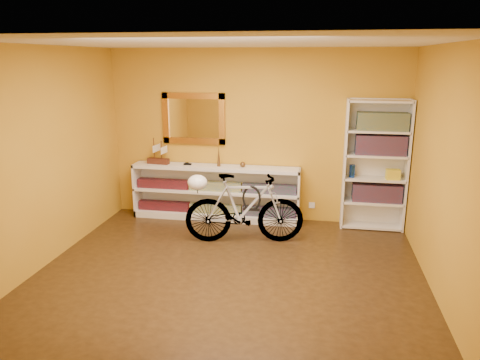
% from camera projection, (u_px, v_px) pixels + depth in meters
% --- Properties ---
extents(floor, '(4.50, 4.00, 0.01)m').
position_uv_depth(floor, '(230.00, 273.00, 5.36)').
color(floor, black).
rests_on(floor, ground).
extents(ceiling, '(4.50, 4.00, 0.01)m').
position_uv_depth(ceiling, '(228.00, 42.00, 4.68)').
color(ceiling, silver).
rests_on(ceiling, ground).
extents(back_wall, '(4.50, 0.01, 2.60)m').
position_uv_depth(back_wall, '(255.00, 136.00, 6.93)').
color(back_wall, '#B47F1B').
rests_on(back_wall, ground).
extents(left_wall, '(0.01, 4.00, 2.60)m').
position_uv_depth(left_wall, '(43.00, 158.00, 5.40)').
color(left_wall, '#B47F1B').
rests_on(left_wall, ground).
extents(right_wall, '(0.01, 4.00, 2.60)m').
position_uv_depth(right_wall, '(445.00, 174.00, 4.64)').
color(right_wall, '#B47F1B').
rests_on(right_wall, ground).
extents(gilt_mirror, '(0.98, 0.06, 0.78)m').
position_uv_depth(gilt_mirror, '(194.00, 119.00, 6.99)').
color(gilt_mirror, '#9C621C').
rests_on(gilt_mirror, back_wall).
extents(wall_socket, '(0.09, 0.02, 0.09)m').
position_uv_depth(wall_socket, '(312.00, 205.00, 7.03)').
color(wall_socket, silver).
rests_on(wall_socket, back_wall).
extents(console_unit, '(2.60, 0.35, 0.85)m').
position_uv_depth(console_unit, '(216.00, 193.00, 7.07)').
color(console_unit, silver).
rests_on(console_unit, floor).
extents(cd_row_lower, '(2.50, 0.13, 0.14)m').
position_uv_depth(cd_row_lower, '(216.00, 209.00, 7.12)').
color(cd_row_lower, black).
rests_on(cd_row_lower, console_unit).
extents(cd_row_upper, '(2.50, 0.13, 0.14)m').
position_uv_depth(cd_row_upper, '(215.00, 186.00, 7.02)').
color(cd_row_upper, navy).
rests_on(cd_row_upper, console_unit).
extents(model_ship, '(0.36, 0.17, 0.41)m').
position_uv_depth(model_ship, '(158.00, 151.00, 7.06)').
color(model_ship, '#391910').
rests_on(model_ship, console_unit).
extents(toy_car, '(0.00, 0.00, 0.00)m').
position_uv_depth(toy_car, '(188.00, 165.00, 7.04)').
color(toy_car, black).
rests_on(toy_car, console_unit).
extents(bronze_ornament, '(0.05, 0.05, 0.31)m').
position_uv_depth(bronze_ornament, '(219.00, 156.00, 6.91)').
color(bronze_ornament, brown).
rests_on(bronze_ornament, console_unit).
extents(decorative_orb, '(0.08, 0.08, 0.08)m').
position_uv_depth(decorative_orb, '(243.00, 164.00, 6.88)').
color(decorative_orb, brown).
rests_on(decorative_orb, console_unit).
extents(bookcase, '(0.90, 0.30, 1.90)m').
position_uv_depth(bookcase, '(375.00, 166.00, 6.56)').
color(bookcase, silver).
rests_on(bookcase, floor).
extents(book_row_a, '(0.70, 0.22, 0.26)m').
position_uv_depth(book_row_a, '(377.00, 193.00, 6.65)').
color(book_row_a, maroon).
rests_on(book_row_a, bookcase).
extents(book_row_b, '(0.70, 0.22, 0.28)m').
position_uv_depth(book_row_b, '(380.00, 145.00, 6.47)').
color(book_row_b, maroon).
rests_on(book_row_b, bookcase).
extents(book_row_c, '(0.70, 0.22, 0.25)m').
position_uv_depth(book_row_c, '(382.00, 121.00, 6.38)').
color(book_row_c, navy).
rests_on(book_row_c, bookcase).
extents(travel_mug, '(0.08, 0.08, 0.19)m').
position_uv_depth(travel_mug, '(352.00, 171.00, 6.62)').
color(travel_mug, '#153895').
rests_on(travel_mug, bookcase).
extents(red_tin, '(0.14, 0.14, 0.16)m').
position_uv_depth(red_tin, '(364.00, 124.00, 6.47)').
color(red_tin, maroon).
rests_on(red_tin, bookcase).
extents(yellow_bag, '(0.20, 0.14, 0.15)m').
position_uv_depth(yellow_bag, '(393.00, 174.00, 6.51)').
color(yellow_bag, yellow).
rests_on(yellow_bag, bookcase).
extents(bicycle, '(0.71, 1.69, 0.97)m').
position_uv_depth(bicycle, '(244.00, 208.00, 6.15)').
color(bicycle, silver).
rests_on(bicycle, floor).
extents(helmet, '(0.27, 0.25, 0.20)m').
position_uv_depth(helmet, '(197.00, 182.00, 6.05)').
color(helmet, white).
rests_on(helmet, bicycle).
extents(u_lock, '(0.25, 0.03, 0.25)m').
position_uv_depth(u_lock, '(252.00, 198.00, 6.11)').
color(u_lock, black).
rests_on(u_lock, bicycle).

